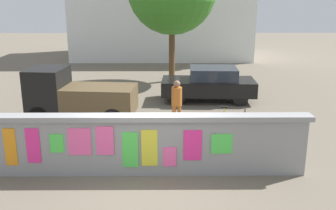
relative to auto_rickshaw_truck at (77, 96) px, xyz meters
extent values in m
plane|color=#6B6051|center=(2.61, 3.84, -0.90)|extent=(60.00, 60.00, 0.00)
cube|color=gray|center=(2.61, -4.16, -0.21)|extent=(7.60, 0.30, 1.39)
cube|color=gray|center=(2.61, -4.16, 0.55)|extent=(7.80, 0.42, 0.12)
cube|color=orange|center=(-0.62, -4.32, -0.13)|extent=(0.28, 0.02, 0.93)
cube|color=#F42D8C|center=(-0.08, -4.32, -0.10)|extent=(0.33, 0.02, 0.87)
cube|color=#4CD84C|center=(0.48, -4.32, -0.04)|extent=(0.33, 0.02, 0.46)
cube|color=#F9599E|center=(1.02, -4.32, 0.00)|extent=(0.54, 0.03, 0.67)
cube|color=#F9599E|center=(1.62, -4.32, 0.02)|extent=(0.42, 0.04, 0.71)
cube|color=#4CD84C|center=(2.21, -4.32, -0.21)|extent=(0.38, 0.03, 0.89)
cube|color=yellow|center=(2.67, -4.32, -0.16)|extent=(0.38, 0.02, 0.91)
cube|color=#F9599E|center=(3.15, -4.32, -0.39)|extent=(0.32, 0.03, 0.49)
cube|color=#F42D8C|center=(3.69, -4.32, -0.10)|extent=(0.44, 0.02, 0.76)
cube|color=#4CD84C|center=(4.38, -4.32, -0.06)|extent=(0.51, 0.03, 0.49)
cylinder|color=black|center=(-1.15, -0.54, -0.55)|extent=(0.72, 0.27, 0.70)
cylinder|color=black|center=(-1.02, 0.75, -0.55)|extent=(0.72, 0.27, 0.70)
cylinder|color=black|center=(1.34, -0.79, -0.55)|extent=(0.72, 0.27, 0.70)
cylinder|color=black|center=(1.47, 0.51, -0.55)|extent=(0.72, 0.27, 0.70)
cube|color=black|center=(-0.99, 0.10, 0.20)|extent=(1.34, 1.61, 1.50)
cube|color=brown|center=(0.80, -0.08, -0.10)|extent=(2.54, 1.73, 0.90)
cylinder|color=black|center=(3.53, 2.03, -0.60)|extent=(0.61, 0.21, 0.60)
cylinder|color=black|center=(3.60, 3.49, -0.60)|extent=(0.61, 0.21, 0.60)
cylinder|color=black|center=(6.03, 1.91, -0.60)|extent=(0.61, 0.21, 0.60)
cylinder|color=black|center=(6.10, 3.37, -0.60)|extent=(0.61, 0.21, 0.60)
cube|color=black|center=(4.81, 2.70, -0.30)|extent=(3.88, 1.88, 0.60)
cube|color=#262D38|center=(5.01, 2.69, 0.25)|extent=(1.97, 1.63, 0.50)
cylinder|color=black|center=(1.84, -2.52, -0.60)|extent=(0.61, 0.16, 0.60)
cylinder|color=black|center=(3.13, -2.65, -0.60)|extent=(0.61, 0.18, 0.60)
cube|color=gold|center=(2.49, -2.59, -0.32)|extent=(1.02, 0.34, 0.32)
cube|color=black|center=(2.68, -2.61, -0.14)|extent=(0.58, 0.28, 0.10)
cube|color=#262626|center=(1.94, -2.53, -0.05)|extent=(0.10, 0.56, 0.03)
cylinder|color=black|center=(5.51, -1.65, -0.57)|extent=(0.65, 0.19, 0.66)
cylinder|color=black|center=(4.49, -1.41, -0.57)|extent=(0.65, 0.19, 0.66)
cube|color=gold|center=(5.00, -1.53, -0.39)|extent=(0.93, 0.26, 0.06)
cylinder|color=gold|center=(4.86, -1.50, -0.17)|extent=(0.04, 0.04, 0.40)
cube|color=black|center=(4.86, -1.50, 0.03)|extent=(0.21, 0.12, 0.05)
cube|color=black|center=(5.46, -1.64, -0.02)|extent=(0.14, 0.44, 0.03)
cylinder|color=#BF6626|center=(3.33, -0.86, -0.50)|extent=(0.12, 0.12, 0.80)
cylinder|color=#BF6626|center=(3.50, -0.81, -0.50)|extent=(0.12, 0.12, 0.80)
cylinder|color=#BF6626|center=(3.41, -0.84, 0.20)|extent=(0.42, 0.42, 0.60)
sphere|color=#8C664C|center=(3.41, -0.84, 0.61)|extent=(0.22, 0.22, 0.22)
cylinder|color=brown|center=(3.38, 6.58, 0.60)|extent=(0.30, 0.30, 3.00)
cube|color=white|center=(2.80, 15.53, 2.02)|extent=(12.07, 6.90, 5.85)
camera|label=1|loc=(3.05, -12.79, 3.29)|focal=41.10mm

